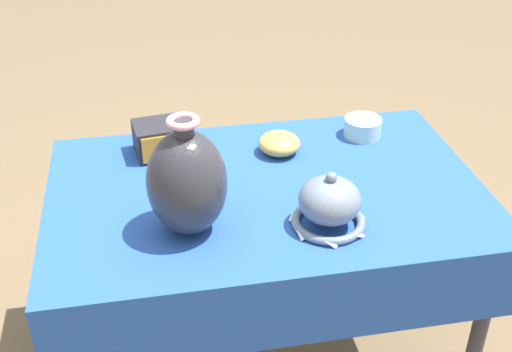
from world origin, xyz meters
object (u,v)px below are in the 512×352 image
Objects in this scene: vase_dome_bell at (329,205)px; pot_squat_celadon at (363,127)px; mosaic_tile_box at (161,138)px; bowl_shallow_ochre at (279,143)px; vase_tall_bulbous at (187,182)px.

vase_dome_bell is 0.50m from pot_squat_celadon.
mosaic_tile_box is 0.63m from pot_squat_celadon.
mosaic_tile_box is at bearing 131.12° from vase_dome_bell.
bowl_shallow_ochre is at bearing -168.63° from pot_squat_celadon.
bowl_shallow_ochre reaches higher than pot_squat_celadon.
mosaic_tile_box is at bearing 96.29° from vase_tall_bulbous.
vase_tall_bulbous is 2.68× the size of pot_squat_celadon.
bowl_shallow_ochre is (0.30, 0.34, -0.11)m from vase_tall_bulbous.
vase_dome_bell is 1.61× the size of bowl_shallow_ochre.
vase_dome_bell is at bearing -56.75° from mosaic_tile_box.
vase_tall_bulbous is 0.47m from bowl_shallow_ochre.
mosaic_tile_box is 1.37× the size of bowl_shallow_ochre.
vase_tall_bulbous reaches higher than bowl_shallow_ochre.
bowl_shallow_ochre is at bearing -18.40° from mosaic_tile_box.
vase_dome_bell is 0.39m from bowl_shallow_ochre.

